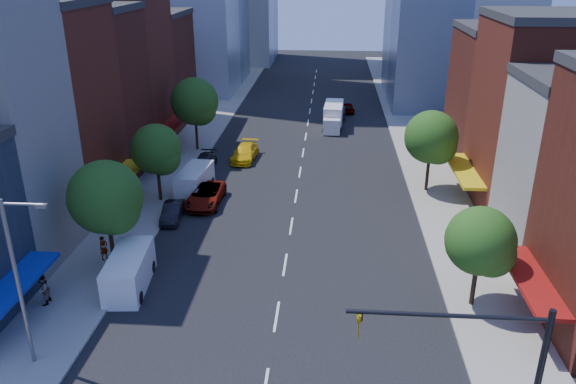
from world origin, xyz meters
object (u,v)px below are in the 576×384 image
traffic_car_oncoming (339,112)px  traffic_car_far (348,107)px  parked_car_third (206,195)px  cargo_van_near (129,272)px  parked_car_rear (204,162)px  taxi (245,153)px  box_truck (333,117)px  cargo_van_far (194,181)px  parked_car_second (172,212)px  parked_car_front (130,278)px  pedestrian_near (104,248)px  pedestrian_far (43,290)px

traffic_car_oncoming → traffic_car_far: 3.12m
parked_car_third → cargo_van_near: size_ratio=1.03×
traffic_car_oncoming → parked_car_rear: bearing=59.1°
taxi → box_truck: (9.04, 12.76, 0.59)m
parked_car_rear → traffic_car_far: 27.66m
cargo_van_far → traffic_car_far: bearing=69.7°
traffic_car_far → taxi: bearing=55.4°
parked_car_second → taxi: bearing=71.3°
traffic_car_far → parked_car_front: bearing=65.7°
parked_car_second → cargo_van_far: 5.65m
cargo_van_near → traffic_car_oncoming: 44.71m
parked_car_front → box_truck: box_truck is taller
parked_car_second → taxi: 15.21m
parked_car_second → pedestrian_near: bearing=-117.3°
parked_car_third → taxi: 11.65m
parked_car_second → traffic_car_far: size_ratio=1.06×
parked_car_second → traffic_car_oncoming: size_ratio=0.87×
traffic_car_far → pedestrian_near: (-17.52, -42.27, 0.36)m
cargo_van_far → pedestrian_near: bearing=-99.8°
cargo_van_far → parked_car_rear: bearing=99.6°
traffic_car_far → cargo_van_far: bearing=58.1°
cargo_van_near → traffic_car_far: bearing=67.0°
taxi → pedestrian_near: (-6.49, -21.69, 0.22)m
parked_car_third → traffic_car_far: 34.52m
box_truck → cargo_van_near: bearing=-105.6°
cargo_van_far → taxi: 9.68m
cargo_van_near → traffic_car_far: (14.64, 45.51, -0.50)m
parked_car_second → parked_car_third: bearing=53.4°
taxi → parked_car_front: bearing=-94.3°
traffic_car_oncoming → traffic_car_far: bearing=-110.3°
box_truck → pedestrian_near: 37.79m
cargo_van_far → pedestrian_near: size_ratio=3.17×
cargo_van_far → traffic_car_far: (14.17, 29.74, -0.46)m
cargo_van_far → taxi: (3.14, 9.15, -0.33)m
parked_car_rear → traffic_car_far: parked_car_rear is taller
taxi → traffic_car_oncoming: size_ratio=1.17×
parked_car_rear → cargo_van_far: bearing=-85.2°
parked_car_third → cargo_van_far: (-1.51, 2.38, 0.31)m
pedestrian_near → cargo_van_near: bearing=-106.1°
parked_car_front → parked_car_third: 13.45m
cargo_van_near → pedestrian_far: size_ratio=2.83×
parked_car_front → cargo_van_near: bearing=-82.4°
parked_car_rear → pedestrian_near: size_ratio=2.70×
parked_car_second → parked_car_front: bearing=-94.9°
parked_car_rear → cargo_van_near: bearing=-89.6°
parked_car_second → box_truck: box_truck is taller
parked_car_front → cargo_van_near: size_ratio=0.68×
taxi → pedestrian_far: 28.40m
parked_car_front → traffic_car_far: 47.72m
parked_car_second → traffic_car_oncoming: (13.46, 32.47, 0.10)m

